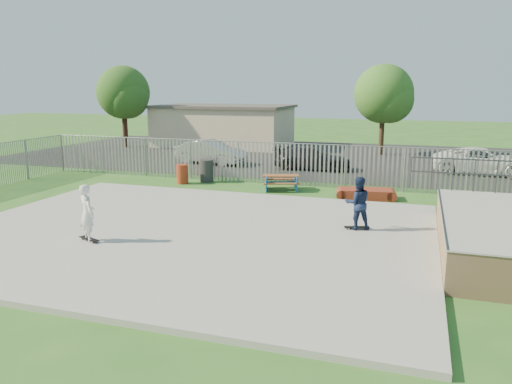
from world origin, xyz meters
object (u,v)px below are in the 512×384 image
(picnic_table, at_px, (281,182))
(skater_white, at_px, (87,213))
(funbox, at_px, (366,194))
(skater_navy, at_px, (358,203))
(car_dark, at_px, (312,158))
(trash_bin_red, at_px, (182,174))
(tree_mid, at_px, (384,94))
(tree_left, at_px, (123,93))
(car_silver, at_px, (210,152))
(car_white, at_px, (482,161))
(trash_bin_grey, at_px, (207,171))

(picnic_table, xyz_separation_m, skater_white, (-3.21, -9.59, 0.65))
(skater_white, bearing_deg, funbox, -95.93)
(skater_navy, xyz_separation_m, skater_white, (-7.34, -3.74, 0.00))
(funbox, height_order, car_dark, car_dark)
(funbox, distance_m, car_dark, 7.60)
(trash_bin_red, bearing_deg, tree_mid, 58.90)
(funbox, distance_m, tree_left, 23.80)
(funbox, relative_size, tree_left, 0.35)
(car_silver, bearing_deg, car_white, -77.24)
(tree_mid, bearing_deg, funbox, -87.93)
(trash_bin_red, xyz_separation_m, car_white, (14.07, 7.38, 0.25))
(car_dark, distance_m, tree_left, 17.50)
(trash_bin_red, distance_m, trash_bin_grey, 1.21)
(skater_navy, relative_size, skater_white, 1.00)
(trash_bin_grey, relative_size, car_dark, 0.25)
(trash_bin_red, bearing_deg, skater_white, -79.79)
(funbox, xyz_separation_m, trash_bin_red, (-8.81, 0.62, 0.26))
(funbox, bearing_deg, trash_bin_red, 167.32)
(car_white, height_order, tree_left, tree_left)
(tree_left, height_order, skater_white, tree_left)
(trash_bin_red, distance_m, skater_white, 9.78)
(funbox, bearing_deg, skater_white, -136.87)
(trash_bin_grey, relative_size, car_white, 0.22)
(trash_bin_red, distance_m, tree_mid, 16.46)
(car_dark, distance_m, tree_mid, 9.04)
(trash_bin_grey, xyz_separation_m, skater_navy, (8.13, -6.64, 0.45))
(picnic_table, height_order, trash_bin_grey, trash_bin_grey)
(funbox, height_order, car_white, car_white)
(skater_white, bearing_deg, car_white, -93.71)
(trash_bin_grey, distance_m, car_white, 14.70)
(picnic_table, distance_m, car_white, 11.75)
(trash_bin_grey, relative_size, tree_mid, 0.18)
(car_white, bearing_deg, trash_bin_grey, 121.08)
(tree_mid, relative_size, skater_navy, 3.61)
(picnic_table, height_order, funbox, picnic_table)
(picnic_table, height_order, car_white, car_white)
(funbox, xyz_separation_m, car_silver, (-10.01, 6.81, 0.53))
(tree_mid, bearing_deg, trash_bin_red, -121.10)
(funbox, bearing_deg, car_dark, 110.39)
(skater_navy, bearing_deg, car_dark, -91.36)
(car_silver, height_order, car_dark, car_silver)
(funbox, bearing_deg, car_silver, 137.09)
(picnic_table, relative_size, car_dark, 0.45)
(car_dark, xyz_separation_m, car_white, (8.94, 1.37, 0.06))
(picnic_table, height_order, car_dark, car_dark)
(tree_left, relative_size, tree_mid, 1.01)
(funbox, xyz_separation_m, car_dark, (-3.69, 6.63, 0.45))
(car_silver, relative_size, car_white, 0.87)
(funbox, distance_m, skater_white, 11.47)
(funbox, height_order, skater_white, skater_white)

